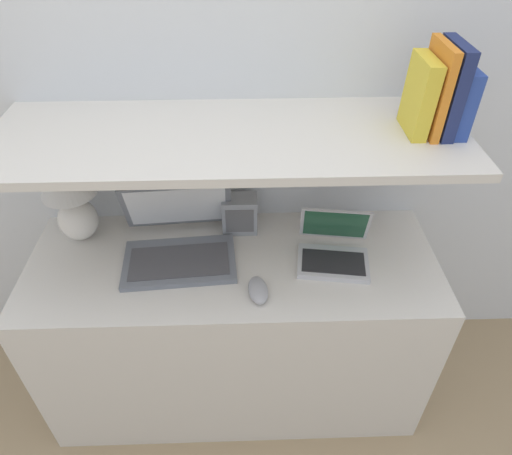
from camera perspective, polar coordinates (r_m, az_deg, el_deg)
The scene contains 14 objects.
ground_plane at distance 2.06m, azimuth -2.23°, elevation -25.12°, with size 12.00×12.00×0.00m, color #9E8460.
wall_back at distance 1.64m, azimuth -3.36°, elevation 15.67°, with size 6.00×0.05×2.40m.
desk at distance 1.89m, azimuth -2.54°, elevation -12.55°, with size 1.44×0.55×0.75m.
back_riser at distance 1.93m, azimuth -2.71°, elevation -1.61°, with size 1.44×0.04×1.19m.
shelf at distance 1.40m, azimuth -3.51°, elevation 11.15°, with size 1.44×0.50×0.03m.
table_lamp at distance 1.72m, azimuth -22.23°, elevation 3.97°, with size 0.19×0.19×0.33m.
laptop_large at distance 1.62m, azimuth -9.62°, elevation -1.83°, with size 0.41×0.35×0.24m.
laptop_small at distance 1.61m, azimuth 9.67°, elevation -2.75°, with size 0.27×0.25×0.17m.
computer_mouse at distance 1.48m, azimuth 0.27°, elevation -7.82°, with size 0.08×0.13×0.04m.
router_box at distance 1.70m, azimuth -2.06°, elevation 1.71°, with size 0.13×0.09×0.14m.
book_blue at distance 1.49m, azimuth 24.09°, elevation 14.39°, with size 0.04×0.16×0.19m.
book_navy at distance 1.46m, azimuth 22.91°, elevation 15.67°, with size 0.04×0.17×0.26m.
book_orange at distance 1.44m, azimuth 21.51°, elevation 15.78°, with size 0.02×0.17×0.26m.
book_yellow at distance 1.44m, azimuth 19.76°, elevation 15.22°, with size 0.05×0.16×0.22m.
Camera 1 is at (0.04, -0.89, 1.86)m, focal length 32.00 mm.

